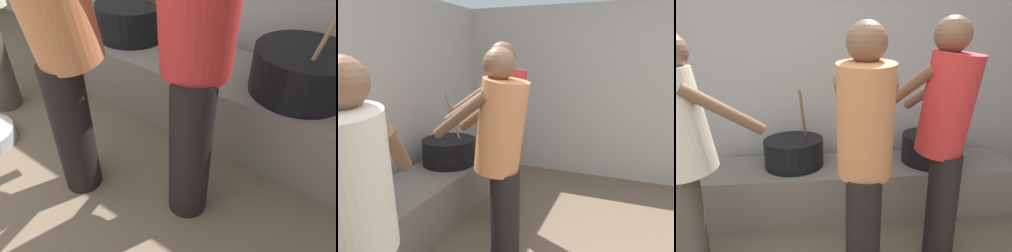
{
  "view_description": "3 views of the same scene",
  "coord_description": "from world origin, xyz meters",
  "views": [
    {
      "loc": [
        1.68,
        0.2,
        1.45
      ],
      "look_at": [
        1.08,
        1.02,
        0.63
      ],
      "focal_mm": 35.4,
      "sensor_mm": 36.0,
      "label": 1
    },
    {
      "loc": [
        -1.3,
        0.2,
        1.51
      ],
      "look_at": [
        1.08,
        1.19,
        0.93
      ],
      "focal_mm": 33.87,
      "sensor_mm": 36.0,
      "label": 2
    },
    {
      "loc": [
        0.28,
        -0.36,
        1.41
      ],
      "look_at": [
        0.46,
        1.34,
        0.94
      ],
      "focal_mm": 29.13,
      "sensor_mm": 36.0,
      "label": 3
    }
  ],
  "objects": [
    {
      "name": "hearth_ledge",
      "position": [
        0.7,
        1.92,
        0.21
      ],
      "size": [
        2.79,
        0.6,
        0.42
      ],
      "primitive_type": "cube",
      "color": "slate",
      "rests_on": "ground_plane"
    },
    {
      "name": "cooking_pot_secondary",
      "position": [
        1.33,
        1.91,
        0.55
      ],
      "size": [
        0.54,
        0.54,
        0.71
      ],
      "color": "black",
      "rests_on": "hearth_ledge"
    },
    {
      "name": "cook_in_orange_shirt",
      "position": [
        0.53,
        1.0,
        0.89
      ],
      "size": [
        0.43,
        0.7,
        1.56
      ],
      "color": "black",
      "rests_on": "ground_plane"
    },
    {
      "name": "cooking_pot_main",
      "position": [
        0.08,
        1.95,
        0.55
      ],
      "size": [
        0.52,
        0.52,
        0.7
      ],
      "color": "black",
      "rests_on": "hearth_ledge"
    },
    {
      "name": "cook_in_red_shirt",
      "position": [
        1.08,
        1.21,
        0.92
      ],
      "size": [
        0.6,
        0.74,
        1.61
      ],
      "color": "black",
      "rests_on": "ground_plane"
    }
  ]
}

